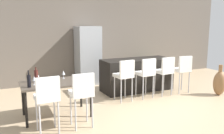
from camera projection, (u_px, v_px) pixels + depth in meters
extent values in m
plane|color=tan|center=(140.00, 101.00, 6.07)|extent=(10.00, 10.00, 0.00)
cube|color=#665B51|center=(100.00, 37.00, 8.25)|extent=(10.00, 0.12, 2.90)
cube|color=black|center=(137.00, 75.00, 7.00)|extent=(2.06, 0.78, 0.92)
cube|color=white|center=(123.00, 75.00, 5.99)|extent=(0.43, 0.43, 0.08)
cube|color=white|center=(127.00, 68.00, 5.81)|extent=(0.40, 0.09, 0.36)
cylinder|color=#B2B2B7|center=(115.00, 88.00, 6.11)|extent=(0.03, 0.03, 0.61)
cylinder|color=#B2B2B7|center=(125.00, 87.00, 6.27)|extent=(0.03, 0.03, 0.61)
cylinder|color=#B2B2B7|center=(121.00, 91.00, 5.84)|extent=(0.03, 0.03, 0.61)
cylinder|color=#B2B2B7|center=(132.00, 89.00, 5.99)|extent=(0.03, 0.03, 0.61)
cube|color=white|center=(145.00, 73.00, 6.25)|extent=(0.43, 0.43, 0.08)
cube|color=white|center=(149.00, 66.00, 6.07)|extent=(0.40, 0.09, 0.36)
cylinder|color=#B2B2B7|center=(136.00, 86.00, 6.38)|extent=(0.03, 0.03, 0.61)
cylinder|color=#B2B2B7|center=(146.00, 84.00, 6.53)|extent=(0.03, 0.03, 0.61)
cylinder|color=#B2B2B7|center=(143.00, 88.00, 6.10)|extent=(0.03, 0.03, 0.61)
cylinder|color=#B2B2B7|center=(153.00, 87.00, 6.25)|extent=(0.03, 0.03, 0.61)
cube|color=white|center=(164.00, 71.00, 6.50)|extent=(0.43, 0.43, 0.08)
cube|color=white|center=(168.00, 64.00, 6.31)|extent=(0.40, 0.09, 0.36)
cylinder|color=#B2B2B7|center=(155.00, 83.00, 6.62)|extent=(0.03, 0.03, 0.61)
cylinder|color=#B2B2B7|center=(164.00, 82.00, 6.77)|extent=(0.03, 0.03, 0.61)
cylinder|color=#B2B2B7|center=(162.00, 86.00, 6.34)|extent=(0.03, 0.03, 0.61)
cylinder|color=#B2B2B7|center=(172.00, 84.00, 6.50)|extent=(0.03, 0.03, 0.61)
cube|color=white|center=(181.00, 70.00, 6.75)|extent=(0.43, 0.43, 0.08)
cube|color=white|center=(186.00, 63.00, 6.55)|extent=(0.40, 0.09, 0.36)
cylinder|color=#B2B2B7|center=(173.00, 81.00, 6.90)|extent=(0.03, 0.03, 0.61)
cylinder|color=#B2B2B7|center=(182.00, 80.00, 7.01)|extent=(0.03, 0.03, 0.61)
cylinder|color=#B2B2B7|center=(179.00, 83.00, 6.61)|extent=(0.03, 0.03, 0.61)
cylinder|color=#B2B2B7|center=(189.00, 82.00, 6.72)|extent=(0.03, 0.03, 0.61)
cube|color=#4C4238|center=(56.00, 83.00, 4.96)|extent=(1.40, 0.81, 0.04)
cylinder|color=black|center=(23.00, 99.00, 5.08)|extent=(0.05, 0.05, 0.70)
cylinder|color=black|center=(81.00, 92.00, 5.60)|extent=(0.05, 0.05, 0.70)
cylinder|color=black|center=(26.00, 110.00, 4.46)|extent=(0.05, 0.05, 0.70)
cylinder|color=black|center=(91.00, 101.00, 4.99)|extent=(0.05, 0.05, 0.70)
cube|color=white|center=(47.00, 97.00, 4.22)|extent=(0.41, 0.41, 0.08)
cube|color=white|center=(48.00, 88.00, 4.03)|extent=(0.40, 0.07, 0.36)
cylinder|color=#B2B2B7|center=(37.00, 114.00, 4.35)|extent=(0.03, 0.03, 0.61)
cylinder|color=#B2B2B7|center=(55.00, 112.00, 4.49)|extent=(0.03, 0.03, 0.61)
cylinder|color=#B2B2B7|center=(40.00, 121.00, 4.07)|extent=(0.03, 0.03, 0.61)
cylinder|color=#B2B2B7|center=(59.00, 118.00, 4.21)|extent=(0.03, 0.03, 0.61)
cube|color=white|center=(81.00, 93.00, 4.48)|extent=(0.40, 0.40, 0.08)
cube|color=white|center=(84.00, 84.00, 4.29)|extent=(0.40, 0.06, 0.36)
cylinder|color=#B2B2B7|center=(71.00, 109.00, 4.62)|extent=(0.03, 0.03, 0.61)
cylinder|color=#B2B2B7|center=(87.00, 107.00, 4.75)|extent=(0.03, 0.03, 0.61)
cylinder|color=#B2B2B7|center=(76.00, 115.00, 4.33)|extent=(0.03, 0.03, 0.61)
cylinder|color=#B2B2B7|center=(92.00, 112.00, 4.46)|extent=(0.03, 0.03, 0.61)
cylinder|color=#471E19|center=(36.00, 76.00, 4.92)|extent=(0.08, 0.08, 0.25)
cylinder|color=#471E19|center=(36.00, 69.00, 4.89)|extent=(0.03, 0.03, 0.06)
cylinder|color=black|center=(29.00, 81.00, 4.52)|extent=(0.07, 0.07, 0.24)
cylinder|color=black|center=(28.00, 73.00, 4.49)|extent=(0.02, 0.02, 0.09)
cylinder|color=silver|center=(38.00, 81.00, 5.06)|extent=(0.06, 0.06, 0.00)
cylinder|color=silver|center=(38.00, 79.00, 5.05)|extent=(0.01, 0.01, 0.08)
cone|color=silver|center=(37.00, 75.00, 5.04)|extent=(0.07, 0.07, 0.09)
cylinder|color=silver|center=(34.00, 85.00, 4.71)|extent=(0.06, 0.06, 0.00)
cylinder|color=silver|center=(34.00, 83.00, 4.70)|extent=(0.01, 0.01, 0.08)
cone|color=silver|center=(34.00, 79.00, 4.68)|extent=(0.07, 0.07, 0.09)
cylinder|color=silver|center=(64.00, 78.00, 5.28)|extent=(0.06, 0.06, 0.00)
cylinder|color=silver|center=(64.00, 76.00, 5.27)|extent=(0.01, 0.01, 0.08)
cone|color=silver|center=(63.00, 73.00, 5.26)|extent=(0.07, 0.07, 0.09)
cube|color=#939699|center=(88.00, 55.00, 7.71)|extent=(0.72, 0.68, 1.84)
ellipsoid|color=brown|center=(219.00, 83.00, 6.52)|extent=(0.33, 0.33, 0.65)
cylinder|color=brown|center=(221.00, 69.00, 6.44)|extent=(0.10, 0.10, 0.20)
cylinder|color=#996B4C|center=(145.00, 74.00, 8.75)|extent=(0.24, 0.24, 0.22)
sphere|color=#2D6B33|center=(146.00, 65.00, 8.69)|extent=(0.47, 0.47, 0.47)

